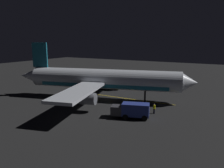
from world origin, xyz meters
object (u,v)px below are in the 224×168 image
object	(u,v)px
catering_truck	(109,85)
traffic_cone_near_left	(125,113)
baggage_truck	(132,111)
traffic_cone_near_right	(143,102)
airliner	(101,80)
ground_crew_worker	(154,109)

from	to	relation	value
catering_truck	traffic_cone_near_left	bearing A→B (deg)	39.12
baggage_truck	traffic_cone_near_left	xyz separation A→B (m)	(-1.29, -1.81, -1.03)
catering_truck	traffic_cone_near_right	world-z (taller)	catering_truck
airliner	traffic_cone_near_right	size ratio (longest dim) A/B	70.72
baggage_truck	traffic_cone_near_right	size ratio (longest dim) A/B	11.77
airliner	baggage_truck	world-z (taller)	airliner
ground_crew_worker	traffic_cone_near_right	xyz separation A→B (m)	(-5.10, -4.25, -0.64)
baggage_truck	traffic_cone_near_left	bearing A→B (deg)	-125.41
baggage_truck	catering_truck	xyz separation A→B (m)	(-16.76, -14.39, 0.01)
airliner	traffic_cone_near_left	xyz separation A→B (m)	(6.61, 9.23, -3.97)
catering_truck	traffic_cone_near_left	world-z (taller)	catering_truck
ground_crew_worker	traffic_cone_near_left	bearing A→B (deg)	-56.53
ground_crew_worker	traffic_cone_near_left	xyz separation A→B (m)	(2.75, -4.17, -0.64)
baggage_truck	traffic_cone_near_right	world-z (taller)	baggage_truck
catering_truck	traffic_cone_near_left	size ratio (longest dim) A/B	11.31
airliner	traffic_cone_near_right	world-z (taller)	airliner
airliner	traffic_cone_near_left	world-z (taller)	airliner
baggage_truck	ground_crew_worker	distance (m)	4.69
traffic_cone_near_left	baggage_truck	bearing A→B (deg)	54.59
ground_crew_worker	traffic_cone_near_left	size ratio (longest dim) A/B	3.16
airliner	catering_truck	distance (m)	9.92
airliner	ground_crew_worker	xyz separation A→B (m)	(3.85, 13.39, -3.34)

